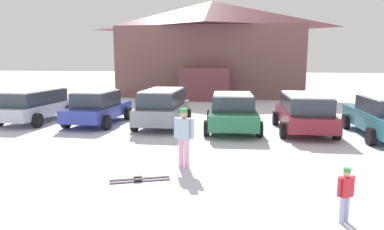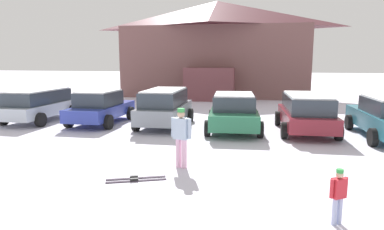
{
  "view_description": "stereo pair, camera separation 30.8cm",
  "coord_description": "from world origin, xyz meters",
  "px_view_note": "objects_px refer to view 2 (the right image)",
  "views": [
    {
      "loc": [
        1.75,
        -3.22,
        2.97
      ],
      "look_at": [
        -0.4,
        8.76,
        1.0
      ],
      "focal_mm": 32.0,
      "sensor_mm": 36.0,
      "label": 1
    },
    {
      "loc": [
        2.05,
        -3.16,
        2.97
      ],
      "look_at": [
        -0.4,
        8.76,
        1.0
      ],
      "focal_mm": 32.0,
      "sensor_mm": 36.0,
      "label": 2
    }
  ],
  "objects_px": {
    "parked_silver_wagon": "(39,104)",
    "parked_maroon_van": "(306,112)",
    "ski_lodge": "(217,48)",
    "parked_grey_wagon": "(165,106)",
    "parked_blue_hatchback": "(101,107)",
    "skier_child_in_red_jacket": "(338,194)",
    "parked_green_coupe": "(234,111)",
    "skier_adult_in_blue_parka": "(181,134)",
    "pair_of_skis": "(136,179)"
  },
  "relations": [
    {
      "from": "pair_of_skis",
      "to": "skier_child_in_red_jacket",
      "type": "bearing_deg",
      "value": -18.32
    },
    {
      "from": "parked_blue_hatchback",
      "to": "skier_child_in_red_jacket",
      "type": "xyz_separation_m",
      "value": [
        8.8,
        -8.41,
        -0.2
      ]
    },
    {
      "from": "parked_grey_wagon",
      "to": "pair_of_skis",
      "type": "relative_size",
      "value": 2.87
    },
    {
      "from": "ski_lodge",
      "to": "skier_child_in_red_jacket",
      "type": "bearing_deg",
      "value": -77.08
    },
    {
      "from": "parked_silver_wagon",
      "to": "parked_grey_wagon",
      "type": "height_order",
      "value": "parked_grey_wagon"
    },
    {
      "from": "parked_green_coupe",
      "to": "ski_lodge",
      "type": "bearing_deg",
      "value": 100.4
    },
    {
      "from": "pair_of_skis",
      "to": "parked_green_coupe",
      "type": "bearing_deg",
      "value": 74.29
    },
    {
      "from": "ski_lodge",
      "to": "parked_green_coupe",
      "type": "relative_size",
      "value": 3.27
    },
    {
      "from": "ski_lodge",
      "to": "parked_blue_hatchback",
      "type": "relative_size",
      "value": 3.72
    },
    {
      "from": "skier_adult_in_blue_parka",
      "to": "parked_blue_hatchback",
      "type": "bearing_deg",
      "value": 132.54
    },
    {
      "from": "parked_green_coupe",
      "to": "skier_child_in_red_jacket",
      "type": "height_order",
      "value": "parked_green_coupe"
    },
    {
      "from": "parked_blue_hatchback",
      "to": "skier_adult_in_blue_parka",
      "type": "relative_size",
      "value": 2.48
    },
    {
      "from": "skier_adult_in_blue_parka",
      "to": "pair_of_skis",
      "type": "distance_m",
      "value": 1.76
    },
    {
      "from": "parked_grey_wagon",
      "to": "parked_maroon_van",
      "type": "bearing_deg",
      "value": -1.0
    },
    {
      "from": "parked_blue_hatchback",
      "to": "pair_of_skis",
      "type": "distance_m",
      "value": 8.23
    },
    {
      "from": "parked_blue_hatchback",
      "to": "parked_grey_wagon",
      "type": "height_order",
      "value": "parked_grey_wagon"
    },
    {
      "from": "parked_maroon_van",
      "to": "parked_green_coupe",
      "type": "bearing_deg",
      "value": -177.17
    },
    {
      "from": "parked_silver_wagon",
      "to": "parked_grey_wagon",
      "type": "bearing_deg",
      "value": -0.28
    },
    {
      "from": "ski_lodge",
      "to": "parked_silver_wagon",
      "type": "height_order",
      "value": "ski_lodge"
    },
    {
      "from": "parked_blue_hatchback",
      "to": "parked_maroon_van",
      "type": "xyz_separation_m",
      "value": [
        9.19,
        -0.11,
        0.07
      ]
    },
    {
      "from": "parked_grey_wagon",
      "to": "parked_green_coupe",
      "type": "relative_size",
      "value": 0.91
    },
    {
      "from": "parked_grey_wagon",
      "to": "skier_child_in_red_jacket",
      "type": "height_order",
      "value": "parked_grey_wagon"
    },
    {
      "from": "parked_silver_wagon",
      "to": "parked_maroon_van",
      "type": "height_order",
      "value": "parked_maroon_van"
    },
    {
      "from": "parked_silver_wagon",
      "to": "pair_of_skis",
      "type": "bearing_deg",
      "value": -42.46
    },
    {
      "from": "parked_maroon_van",
      "to": "pair_of_skis",
      "type": "distance_m",
      "value": 8.4
    },
    {
      "from": "ski_lodge",
      "to": "parked_grey_wagon",
      "type": "height_order",
      "value": "ski_lodge"
    },
    {
      "from": "parked_blue_hatchback",
      "to": "skier_adult_in_blue_parka",
      "type": "height_order",
      "value": "skier_adult_in_blue_parka"
    },
    {
      "from": "ski_lodge",
      "to": "parked_silver_wagon",
      "type": "bearing_deg",
      "value": -114.43
    },
    {
      "from": "parked_blue_hatchback",
      "to": "parked_green_coupe",
      "type": "distance_m",
      "value": 6.25
    },
    {
      "from": "skier_child_in_red_jacket",
      "to": "skier_adult_in_blue_parka",
      "type": "xyz_separation_m",
      "value": [
        -3.55,
        2.69,
        0.35
      ]
    },
    {
      "from": "parked_silver_wagon",
      "to": "skier_adult_in_blue_parka",
      "type": "bearing_deg",
      "value": -34.07
    },
    {
      "from": "parked_maroon_van",
      "to": "skier_adult_in_blue_parka",
      "type": "relative_size",
      "value": 2.7
    },
    {
      "from": "parked_silver_wagon",
      "to": "parked_green_coupe",
      "type": "xyz_separation_m",
      "value": [
        9.49,
        -0.28,
        -0.04
      ]
    },
    {
      "from": "skier_adult_in_blue_parka",
      "to": "pair_of_skis",
      "type": "height_order",
      "value": "skier_adult_in_blue_parka"
    },
    {
      "from": "parked_blue_hatchback",
      "to": "skier_child_in_red_jacket",
      "type": "distance_m",
      "value": 12.18
    },
    {
      "from": "skier_child_in_red_jacket",
      "to": "parked_grey_wagon",
      "type": "bearing_deg",
      "value": 124.04
    },
    {
      "from": "parked_grey_wagon",
      "to": "parked_maroon_van",
      "type": "xyz_separation_m",
      "value": [
        6.06,
        -0.11,
        -0.04
      ]
    },
    {
      "from": "parked_silver_wagon",
      "to": "parked_grey_wagon",
      "type": "relative_size",
      "value": 1.04
    },
    {
      "from": "ski_lodge",
      "to": "parked_green_coupe",
      "type": "xyz_separation_m",
      "value": [
        2.77,
        -15.08,
        -3.16
      ]
    },
    {
      "from": "parked_silver_wagon",
      "to": "parked_green_coupe",
      "type": "distance_m",
      "value": 9.49
    },
    {
      "from": "parked_silver_wagon",
      "to": "skier_child_in_red_jacket",
      "type": "distance_m",
      "value": 14.71
    },
    {
      "from": "parked_silver_wagon",
      "to": "parked_maroon_van",
      "type": "relative_size",
      "value": 0.98
    },
    {
      "from": "parked_maroon_van",
      "to": "parked_silver_wagon",
      "type": "bearing_deg",
      "value": 179.37
    },
    {
      "from": "parked_grey_wagon",
      "to": "parked_silver_wagon",
      "type": "bearing_deg",
      "value": 179.72
    },
    {
      "from": "ski_lodge",
      "to": "parked_maroon_van",
      "type": "bearing_deg",
      "value": -69.06
    },
    {
      "from": "parked_green_coupe",
      "to": "skier_adult_in_blue_parka",
      "type": "relative_size",
      "value": 2.82
    },
    {
      "from": "parked_grey_wagon",
      "to": "pair_of_skis",
      "type": "xyz_separation_m",
      "value": [
        1.24,
        -6.93,
        -0.88
      ]
    },
    {
      "from": "parked_green_coupe",
      "to": "parked_maroon_van",
      "type": "height_order",
      "value": "parked_maroon_van"
    },
    {
      "from": "pair_of_skis",
      "to": "parked_maroon_van",
      "type": "bearing_deg",
      "value": 54.74
    },
    {
      "from": "ski_lodge",
      "to": "parked_grey_wagon",
      "type": "bearing_deg",
      "value": -91.34
    }
  ]
}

